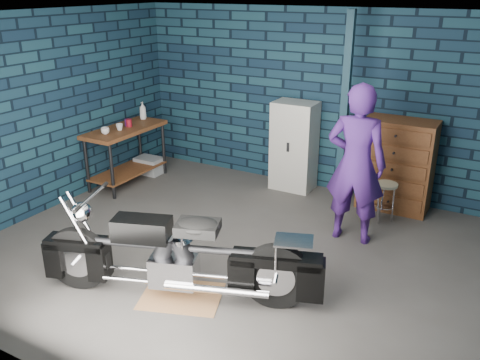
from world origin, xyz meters
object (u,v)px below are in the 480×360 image
object	(u,v)px
shop_stool	(384,202)
person	(356,164)
tool_chest	(396,165)
motorcycle	(179,250)
locker	(294,146)
storage_bin	(149,165)
workbench	(127,155)

from	to	relation	value
shop_stool	person	bearing A→B (deg)	-109.07
tool_chest	shop_stool	distance (m)	0.62
motorcycle	locker	size ratio (longest dim) A/B	1.79
person	storage_bin	world-z (taller)	person
person	storage_bin	xyz separation A→B (m)	(-3.69, 0.62, -0.85)
tool_chest	shop_stool	size ratio (longest dim) A/B	2.36
locker	shop_stool	xyz separation A→B (m)	(1.55, -0.50, -0.41)
locker	motorcycle	bearing A→B (deg)	-86.45
person	shop_stool	bearing A→B (deg)	-113.54
shop_stool	motorcycle	bearing A→B (deg)	-115.80
person	locker	bearing A→B (deg)	-46.77
person	shop_stool	world-z (taller)	person
workbench	tool_chest	size ratio (longest dim) A/B	1.09
workbench	motorcycle	bearing A→B (deg)	-40.42
locker	shop_stool	distance (m)	1.68
storage_bin	shop_stool	world-z (taller)	shop_stool
motorcycle	workbench	bearing A→B (deg)	119.98
workbench	shop_stool	size ratio (longest dim) A/B	2.57
shop_stool	locker	bearing A→B (deg)	162.01
workbench	storage_bin	bearing A→B (deg)	87.71
motorcycle	locker	bearing A→B (deg)	73.96
storage_bin	workbench	bearing A→B (deg)	-92.29
workbench	person	xyz separation A→B (m)	(3.71, -0.12, 0.53)
workbench	locker	size ratio (longest dim) A/B	1.03
person	tool_chest	world-z (taller)	person
motorcycle	shop_stool	size ratio (longest dim) A/B	4.48
person	shop_stool	xyz separation A→B (m)	(0.24, 0.69, -0.71)
workbench	person	world-z (taller)	person
workbench	tool_chest	bearing A→B (deg)	15.25
motorcycle	tool_chest	world-z (taller)	tool_chest
motorcycle	storage_bin	bearing A→B (deg)	113.95
motorcycle	tool_chest	size ratio (longest dim) A/B	1.90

